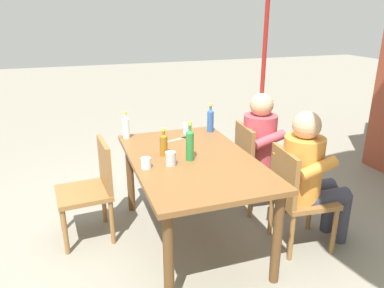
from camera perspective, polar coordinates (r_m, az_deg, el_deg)
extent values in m
plane|color=gray|center=(3.35, 0.00, -14.54)|extent=(24.00, 24.00, 0.00)
cube|color=brown|center=(2.99, 0.00, -2.53)|extent=(1.56, 0.96, 0.04)
cylinder|color=brown|center=(3.68, -9.53, -4.96)|extent=(0.07, 0.07, 0.73)
cylinder|color=brown|center=(2.50, -3.64, -17.74)|extent=(0.07, 0.07, 0.73)
cylinder|color=brown|center=(3.87, 2.24, -3.41)|extent=(0.07, 0.07, 0.73)
cylinder|color=brown|center=(2.77, 13.04, -14.04)|extent=(0.07, 0.07, 0.73)
cube|color=olive|center=(3.22, 16.92, -8.07)|extent=(0.48, 0.48, 0.04)
cube|color=olive|center=(3.03, 14.05, -4.75)|extent=(0.42, 0.08, 0.42)
cylinder|color=olive|center=(3.29, 21.12, -12.50)|extent=(0.04, 0.04, 0.41)
cylinder|color=olive|center=(3.56, 17.75, -9.50)|extent=(0.04, 0.04, 0.41)
cylinder|color=olive|center=(3.11, 15.12, -13.80)|extent=(0.04, 0.04, 0.41)
cylinder|color=olive|center=(3.39, 12.11, -10.48)|extent=(0.04, 0.04, 0.41)
cube|color=olive|center=(3.75, 10.77, -3.52)|extent=(0.48, 0.48, 0.04)
cube|color=olive|center=(3.59, 8.10, -0.48)|extent=(0.42, 0.08, 0.42)
cylinder|color=olive|center=(3.77, 14.40, -7.44)|extent=(0.04, 0.04, 0.41)
cylinder|color=olive|center=(4.07, 11.92, -5.14)|extent=(0.04, 0.04, 0.41)
cylinder|color=olive|center=(3.62, 9.02, -8.26)|extent=(0.04, 0.04, 0.41)
cylinder|color=olive|center=(3.93, 6.89, -5.78)|extent=(0.04, 0.04, 0.41)
cube|color=olive|center=(3.31, -16.45, -7.29)|extent=(0.47, 0.47, 0.04)
cube|color=olive|center=(3.23, -13.33, -3.13)|extent=(0.42, 0.07, 0.42)
cylinder|color=olive|center=(3.57, -19.56, -9.64)|extent=(0.04, 0.04, 0.41)
cylinder|color=olive|center=(3.24, -19.01, -12.76)|extent=(0.04, 0.04, 0.41)
cylinder|color=olive|center=(3.59, -13.48, -8.76)|extent=(0.04, 0.04, 0.41)
cylinder|color=olive|center=(3.27, -12.26, -11.75)|extent=(0.04, 0.04, 0.41)
cylinder|color=orange|center=(3.08, 16.67, -3.62)|extent=(0.32, 0.32, 0.52)
sphere|color=tan|center=(2.96, 17.34, 2.79)|extent=(0.22, 0.22, 0.22)
cylinder|color=#383847|center=(3.24, 20.06, -7.91)|extent=(0.14, 0.40, 0.14)
cylinder|color=#383847|center=(3.46, 22.26, -10.58)|extent=(0.11, 0.11, 0.45)
cylinder|color=orange|center=(2.91, 18.94, -3.56)|extent=(0.09, 0.31, 0.16)
cylinder|color=#383847|center=(3.36, 18.16, -6.64)|extent=(0.14, 0.40, 0.14)
cylinder|color=#383847|center=(3.58, 20.39, -9.30)|extent=(0.11, 0.11, 0.45)
cylinder|color=orange|center=(3.19, 14.87, -1.09)|extent=(0.09, 0.31, 0.16)
cylinder|color=#B7424C|center=(3.62, 10.36, 0.45)|extent=(0.32, 0.32, 0.52)
sphere|color=tan|center=(3.53, 10.72, 5.96)|extent=(0.22, 0.22, 0.22)
cylinder|color=#383847|center=(3.74, 13.47, -3.42)|extent=(0.14, 0.40, 0.14)
cylinder|color=#383847|center=(3.94, 15.69, -6.02)|extent=(0.11, 0.11, 0.45)
cylinder|color=#B7424C|center=(3.45, 11.96, 0.69)|extent=(0.09, 0.31, 0.16)
cylinder|color=#383847|center=(3.88, 12.07, -2.45)|extent=(0.14, 0.40, 0.14)
cylinder|color=#383847|center=(4.07, 14.28, -5.02)|extent=(0.11, 0.11, 0.45)
cylinder|color=#B7424C|center=(3.76, 9.05, 2.47)|extent=(0.09, 0.31, 0.16)
cylinder|color=#287A38|center=(2.90, -0.34, -0.40)|extent=(0.06, 0.06, 0.23)
cone|color=#287A38|center=(2.86, -0.34, 2.03)|extent=(0.06, 0.06, 0.03)
cylinder|color=#287A38|center=(2.85, -0.34, 2.63)|extent=(0.03, 0.03, 0.03)
cylinder|color=yellow|center=(2.84, -0.34, 3.18)|extent=(0.03, 0.03, 0.03)
cylinder|color=#996019|center=(3.02, -4.39, -0.29)|extent=(0.06, 0.06, 0.17)
cone|color=#996019|center=(2.99, -4.43, 1.41)|extent=(0.06, 0.06, 0.02)
cylinder|color=#996019|center=(2.98, -4.44, 1.83)|extent=(0.03, 0.03, 0.02)
cylinder|color=yellow|center=(2.98, -4.45, 2.21)|extent=(0.03, 0.03, 0.02)
cylinder|color=#2D56A3|center=(3.62, 2.86, 3.47)|extent=(0.06, 0.06, 0.20)
cone|color=#2D56A3|center=(3.59, 2.89, 5.24)|extent=(0.06, 0.06, 0.03)
cylinder|color=#2D56A3|center=(3.59, 2.90, 5.68)|extent=(0.03, 0.03, 0.03)
cylinder|color=yellow|center=(3.58, 2.91, 6.07)|extent=(0.03, 0.03, 0.02)
cylinder|color=white|center=(3.49, -10.16, 2.35)|extent=(0.06, 0.06, 0.18)
cone|color=white|center=(3.46, -10.27, 4.00)|extent=(0.06, 0.06, 0.03)
cylinder|color=white|center=(3.45, -10.29, 4.41)|extent=(0.03, 0.03, 0.03)
cylinder|color=yellow|center=(3.44, -10.31, 4.78)|extent=(0.03, 0.03, 0.02)
cylinder|color=silver|center=(2.80, -7.14, -2.94)|extent=(0.08, 0.08, 0.08)
cylinder|color=white|center=(3.58, -0.86, 2.45)|extent=(0.07, 0.07, 0.10)
cylinder|color=#B2B7BC|center=(2.83, -3.32, -2.28)|extent=(0.08, 0.08, 0.11)
cube|color=silver|center=(3.40, -2.55, 0.65)|extent=(0.08, 0.18, 0.01)
cube|color=black|center=(3.46, -1.06, 1.06)|extent=(0.04, 0.08, 0.01)
cube|color=#2D4784|center=(4.39, -5.10, -2.47)|extent=(0.31, 0.19, 0.47)
cube|color=navy|center=(4.39, -6.63, -3.69)|extent=(0.22, 0.06, 0.21)
cylinder|color=maroon|center=(6.95, 11.26, 15.30)|extent=(0.08, 0.08, 2.80)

